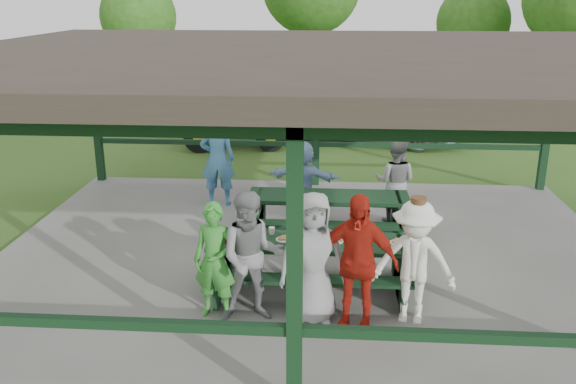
# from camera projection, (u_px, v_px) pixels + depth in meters

# --- Properties ---
(ground) EXTENTS (90.00, 90.00, 0.00)m
(ground) POSITION_uv_depth(u_px,v_px,m) (309.00, 260.00, 9.79)
(ground) COLOR #34581B
(ground) RESTS_ON ground
(concrete_slab) EXTENTS (10.00, 8.00, 0.10)m
(concrete_slab) POSITION_uv_depth(u_px,v_px,m) (309.00, 258.00, 9.78)
(concrete_slab) COLOR slate
(concrete_slab) RESTS_ON ground
(pavilion_structure) EXTENTS (10.60, 8.60, 3.24)m
(pavilion_structure) POSITION_uv_depth(u_px,v_px,m) (311.00, 60.00, 8.81)
(pavilion_structure) COLOR black
(pavilion_structure) RESTS_ON concrete_slab
(picnic_table_near) EXTENTS (2.82, 1.39, 0.75)m
(picnic_table_near) POSITION_uv_depth(u_px,v_px,m) (311.00, 258.00, 8.47)
(picnic_table_near) COLOR black
(picnic_table_near) RESTS_ON concrete_slab
(picnic_table_far) EXTENTS (2.71, 1.39, 0.75)m
(picnic_table_far) POSITION_uv_depth(u_px,v_px,m) (328.00, 210.00, 10.35)
(picnic_table_far) COLOR black
(picnic_table_far) RESTS_ON concrete_slab
(table_setting) EXTENTS (2.47, 0.45, 0.10)m
(table_setting) POSITION_uv_depth(u_px,v_px,m) (309.00, 237.00, 8.41)
(table_setting) COLOR white
(table_setting) RESTS_ON picnic_table_near
(contestant_green) EXTENTS (0.62, 0.47, 1.54)m
(contestant_green) POSITION_uv_depth(u_px,v_px,m) (215.00, 261.00, 7.70)
(contestant_green) COLOR green
(contestant_green) RESTS_ON concrete_slab
(contestant_grey_left) EXTENTS (0.92, 0.77, 1.71)m
(contestant_grey_left) POSITION_uv_depth(u_px,v_px,m) (252.00, 257.00, 7.61)
(contestant_grey_left) COLOR gray
(contestant_grey_left) RESTS_ON concrete_slab
(contestant_grey_mid) EXTENTS (0.92, 0.68, 1.72)m
(contestant_grey_mid) POSITION_uv_depth(u_px,v_px,m) (312.00, 259.00, 7.55)
(contestant_grey_mid) COLOR gray
(contestant_grey_mid) RESTS_ON concrete_slab
(contestant_red) EXTENTS (1.09, 0.62, 1.75)m
(contestant_red) POSITION_uv_depth(u_px,v_px,m) (356.00, 262.00, 7.42)
(contestant_red) COLOR #B52013
(contestant_red) RESTS_ON concrete_slab
(contestant_white_fedora) EXTENTS (1.13, 0.78, 1.67)m
(contestant_white_fedora) POSITION_uv_depth(u_px,v_px,m) (414.00, 262.00, 7.57)
(contestant_white_fedora) COLOR white
(contestant_white_fedora) RESTS_ON concrete_slab
(spectator_lblue) EXTENTS (1.42, 0.69, 1.47)m
(spectator_lblue) POSITION_uv_depth(u_px,v_px,m) (303.00, 180.00, 11.15)
(spectator_lblue) COLOR #8FB3DD
(spectator_lblue) RESTS_ON concrete_slab
(spectator_blue) EXTENTS (0.70, 0.49, 1.84)m
(spectator_blue) POSITION_uv_depth(u_px,v_px,m) (218.00, 159.00, 11.82)
(spectator_blue) COLOR teal
(spectator_blue) RESTS_ON concrete_slab
(spectator_grey) EXTENTS (0.87, 0.76, 1.53)m
(spectator_grey) POSITION_uv_depth(u_px,v_px,m) (395.00, 181.00, 10.96)
(spectator_grey) COLOR gray
(spectator_grey) RESTS_ON concrete_slab
(pickup_truck) EXTENTS (6.33, 3.88, 1.64)m
(pickup_truck) POSITION_uv_depth(u_px,v_px,m) (365.00, 111.00, 17.77)
(pickup_truck) COLOR silver
(pickup_truck) RESTS_ON ground
(farm_trailer) EXTENTS (4.16, 2.16, 1.44)m
(farm_trailer) POSITION_uv_depth(u_px,v_px,m) (235.00, 120.00, 17.01)
(farm_trailer) COLOR navy
(farm_trailer) RESTS_ON ground
(tree_far_left) EXTENTS (3.00, 3.00, 4.69)m
(tree_far_left) POSITION_uv_depth(u_px,v_px,m) (138.00, 17.00, 24.24)
(tree_far_left) COLOR #352215
(tree_far_left) RESTS_ON ground
(tree_mid) EXTENTS (2.83, 2.83, 4.42)m
(tree_mid) POSITION_uv_depth(u_px,v_px,m) (473.00, 22.00, 23.80)
(tree_mid) COLOR #352215
(tree_mid) RESTS_ON ground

